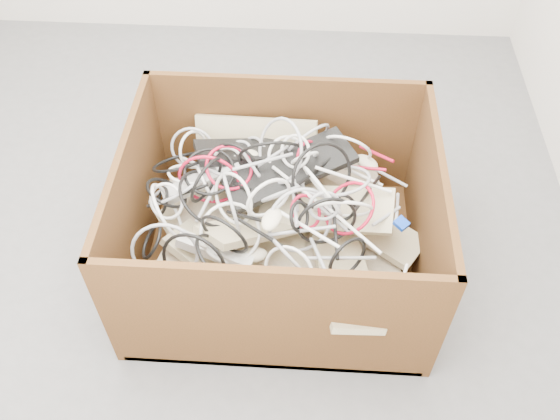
# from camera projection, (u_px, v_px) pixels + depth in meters

# --- Properties ---
(ground) EXTENTS (3.00, 3.00, 0.00)m
(ground) POSITION_uv_depth(u_px,v_px,m) (214.00, 227.00, 2.52)
(ground) COLOR #57575A
(ground) RESTS_ON ground
(cardboard_box) EXTENTS (1.08, 0.90, 0.58)m
(cardboard_box) POSITION_uv_depth(u_px,v_px,m) (276.00, 239.00, 2.28)
(cardboard_box) COLOR #38280E
(cardboard_box) RESTS_ON ground
(keyboard_pile) EXTENTS (1.05, 0.91, 0.36)m
(keyboard_pile) POSITION_uv_depth(u_px,v_px,m) (282.00, 212.00, 2.21)
(keyboard_pile) COLOR tan
(keyboard_pile) RESTS_ON cardboard_box
(mice_scatter) EXTENTS (0.80, 0.53, 0.19)m
(mice_scatter) POSITION_uv_depth(u_px,v_px,m) (266.00, 194.00, 2.15)
(mice_scatter) COLOR beige
(mice_scatter) RESTS_ON keyboard_pile
(power_strip_left) EXTENTS (0.29, 0.17, 0.12)m
(power_strip_left) POSITION_uv_depth(u_px,v_px,m) (202.00, 181.00, 2.19)
(power_strip_left) COLOR silver
(power_strip_left) RESTS_ON keyboard_pile
(power_strip_right) EXTENTS (0.27, 0.12, 0.09)m
(power_strip_right) POSITION_uv_depth(u_px,v_px,m) (215.00, 251.00, 2.03)
(power_strip_right) COLOR silver
(power_strip_right) RESTS_ON keyboard_pile
(vga_plug) EXTENTS (0.06, 0.06, 0.03)m
(vga_plug) POSITION_uv_depth(u_px,v_px,m) (401.00, 223.00, 2.07)
(vga_plug) COLOR #0C39C1
(vga_plug) RESTS_ON keyboard_pile
(cable_tangle) EXTENTS (1.00, 0.84, 0.41)m
(cable_tangle) POSITION_uv_depth(u_px,v_px,m) (255.00, 193.00, 2.10)
(cable_tangle) COLOR black
(cable_tangle) RESTS_ON keyboard_pile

